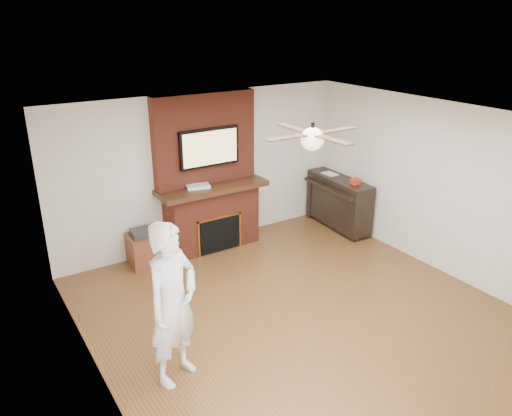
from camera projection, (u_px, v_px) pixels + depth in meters
room_shell at (309, 228)px, 5.89m from camera, size 5.36×5.86×2.86m
fireplace at (210, 189)px, 7.99m from camera, size 1.78×0.64×2.50m
tv at (209, 148)px, 7.70m from camera, size 1.00×0.08×0.60m
ceiling_fan at (312, 138)px, 5.50m from camera, size 1.21×1.21×0.31m
person at (173, 304)px, 5.01m from camera, size 0.77×0.67×1.78m
side_table at (146, 248)px, 7.62m from camera, size 0.53×0.53×0.58m
piano at (338, 201)px, 8.87m from camera, size 0.61×1.44×1.01m
cable_box at (198, 186)px, 7.75m from camera, size 0.39×0.28×0.05m
candle_orange at (211, 249)px, 8.05m from camera, size 0.07×0.07×0.12m
candle_green at (215, 249)px, 8.11m from camera, size 0.08×0.08×0.09m
candle_cream at (222, 245)px, 8.22m from camera, size 0.08×0.08×0.12m
candle_blue at (222, 245)px, 8.24m from camera, size 0.05×0.05×0.09m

